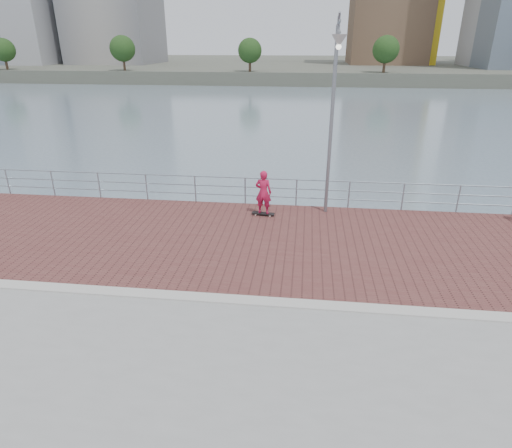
# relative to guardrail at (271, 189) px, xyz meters

# --- Properties ---
(water) EXTENTS (400.00, 400.00, 0.00)m
(water) POSITION_rel_guardrail_xyz_m (-0.00, -7.00, -2.69)
(water) COLOR slate
(water) RESTS_ON ground
(brick_lane) EXTENTS (40.00, 6.80, 0.02)m
(brick_lane) POSITION_rel_guardrail_xyz_m (-0.00, -3.40, -0.68)
(brick_lane) COLOR brown
(brick_lane) RESTS_ON seawall
(curb) EXTENTS (40.00, 0.40, 0.06)m
(curb) POSITION_rel_guardrail_xyz_m (-0.00, -7.00, -0.66)
(curb) COLOR #B7B5AD
(curb) RESTS_ON seawall
(far_shore) EXTENTS (320.00, 95.00, 2.50)m
(far_shore) POSITION_rel_guardrail_xyz_m (-0.00, 115.50, -1.44)
(far_shore) COLOR #4C5142
(far_shore) RESTS_ON ground
(guardrail) EXTENTS (39.06, 0.06, 1.13)m
(guardrail) POSITION_rel_guardrail_xyz_m (0.00, 0.00, 0.00)
(guardrail) COLOR #8C9EA8
(guardrail) RESTS_ON brick_lane
(street_lamp) EXTENTS (0.48, 1.41, 6.64)m
(street_lamp) POSITION_rel_guardrail_xyz_m (2.18, -0.99, 4.03)
(street_lamp) COLOR slate
(street_lamp) RESTS_ON brick_lane
(skateboard) EXTENTS (0.88, 0.32, 0.10)m
(skateboard) POSITION_rel_guardrail_xyz_m (-0.17, -1.20, -0.59)
(skateboard) COLOR black
(skateboard) RESTS_ON brick_lane
(skateboarder) EXTENTS (0.65, 0.47, 1.67)m
(skateboarder) POSITION_rel_guardrail_xyz_m (-0.17, -1.20, 0.25)
(skateboarder) COLOR #BE1944
(skateboarder) RESTS_ON skateboard
(shoreline_trees) EXTENTS (144.53, 4.95, 6.59)m
(shoreline_trees) POSITION_rel_guardrail_xyz_m (6.94, 70.00, 3.73)
(shoreline_trees) COLOR #473323
(shoreline_trees) RESTS_ON far_shore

